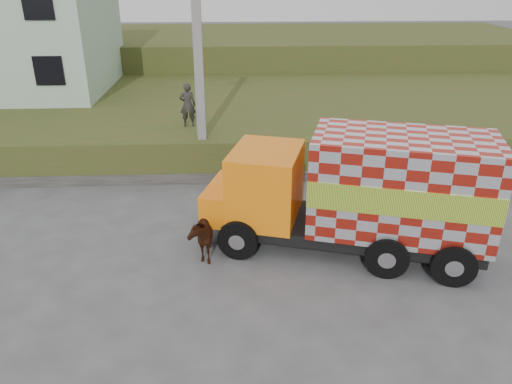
{
  "coord_description": "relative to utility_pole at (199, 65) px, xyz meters",
  "views": [
    {
      "loc": [
        0.1,
        -12.34,
        7.09
      ],
      "look_at": [
        0.71,
        0.36,
        1.3
      ],
      "focal_mm": 35.0,
      "sensor_mm": 36.0,
      "label": 1
    }
  ],
  "objects": [
    {
      "name": "embankment_far",
      "position": [
        1.0,
        17.4,
        -2.58
      ],
      "size": [
        40.0,
        12.0,
        3.0
      ],
      "primitive_type": "cube",
      "color": "#344C19",
      "rests_on": "ground"
    },
    {
      "name": "ground",
      "position": [
        1.0,
        -4.6,
        -4.08
      ],
      "size": [
        120.0,
        120.0,
        0.0
      ],
      "primitive_type": "plane",
      "color": "#474749",
      "rests_on": "ground"
    },
    {
      "name": "utility_pole",
      "position": [
        0.0,
        0.0,
        0.0
      ],
      "size": [
        1.2,
        0.3,
        8.0
      ],
      "color": "gray",
      "rests_on": "ground"
    },
    {
      "name": "retaining_strip",
      "position": [
        -1.0,
        -0.4,
        -3.88
      ],
      "size": [
        16.0,
        0.5,
        0.4
      ],
      "primitive_type": "cube",
      "color": "#595651",
      "rests_on": "ground"
    },
    {
      "name": "pedestrian",
      "position": [
        -0.58,
        1.52,
        -1.75
      ],
      "size": [
        0.62,
        0.43,
        1.65
      ],
      "primitive_type": "imported",
      "rotation": [
        0.0,
        0.0,
        3.2
      ],
      "color": "#2F2C2A",
      "rests_on": "embankment"
    },
    {
      "name": "embankment",
      "position": [
        1.0,
        5.4,
        -3.33
      ],
      "size": [
        40.0,
        12.0,
        1.5
      ],
      "primitive_type": "cube",
      "color": "#344C19",
      "rests_on": "ground"
    },
    {
      "name": "cow",
      "position": [
        0.17,
        -5.39,
        -3.44
      ],
      "size": [
        0.86,
        1.58,
        1.28
      ],
      "primitive_type": "imported",
      "rotation": [
        0.0,
        0.0,
        0.12
      ],
      "color": "#34170D",
      "rests_on": "ground"
    },
    {
      "name": "cargo_truck",
      "position": [
        4.37,
        -5.29,
        -2.37
      ],
      "size": [
        7.78,
        4.29,
        3.31
      ],
      "rotation": [
        0.0,
        0.0,
        -0.28
      ],
      "color": "black",
      "rests_on": "ground"
    }
  ]
}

